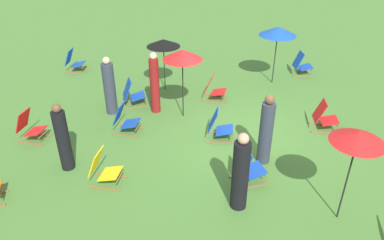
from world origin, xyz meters
name	(u,v)px	position (x,y,z in m)	size (l,w,h in m)	color
ground_plane	(237,136)	(0.00, 0.00, 0.00)	(40.00, 40.00, 0.00)	#477A33
deckchair_0	(214,88)	(2.16, 0.49, 0.37)	(0.66, 0.86, 0.83)	olive
deckchair_1	(324,117)	(0.33, -2.37, 0.37)	(0.56, 0.81, 0.83)	olive
deckchair_3	(301,65)	(4.09, -2.78, 0.37)	(0.52, 0.79, 0.83)	olive
deckchair_4	(219,126)	(-0.11, 0.51, 0.37)	(0.56, 0.81, 0.83)	olive
deckchair_5	(74,62)	(4.52, 5.45, 0.37)	(0.56, 0.81, 0.83)	olive
deckchair_6	(30,127)	(-0.07, 5.39, 0.37)	(0.64, 0.85, 0.83)	olive
deckchair_7	(103,169)	(-1.85, 3.15, 0.37)	(0.62, 0.84, 0.83)	olive
deckchair_8	(248,168)	(-1.86, 0.01, 0.37)	(0.68, 0.87, 0.83)	olive
deckchair_10	(125,120)	(0.28, 2.99, 0.37)	(0.63, 0.85, 0.83)	olive
deckchair_11	(132,94)	(1.82, 2.98, 0.37)	(0.66, 0.86, 0.83)	olive
umbrella_0	(358,137)	(-2.97, -1.61, 1.87)	(0.96, 0.96, 1.99)	black
umbrella_1	(163,43)	(2.93, 2.05, 1.58)	(1.06, 1.06, 1.70)	black
umbrella_2	(278,31)	(3.40, -1.62, 1.80)	(1.21, 1.21, 1.95)	black
umbrella_3	(182,55)	(1.11, 1.44, 1.87)	(1.08, 1.08, 2.01)	black
person_0	(266,131)	(-1.11, -0.48, 0.83)	(0.44, 0.44, 1.76)	#333847
person_1	(63,139)	(-1.30, 4.11, 0.79)	(0.37, 0.37, 1.68)	black
person_2	(240,174)	(-2.62, 0.30, 0.82)	(0.41, 0.41, 1.74)	black
person_3	(109,87)	(1.35, 3.54, 0.81)	(0.46, 0.46, 1.72)	#333847
person_4	(155,84)	(1.41, 2.25, 0.88)	(0.38, 0.38, 1.83)	maroon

